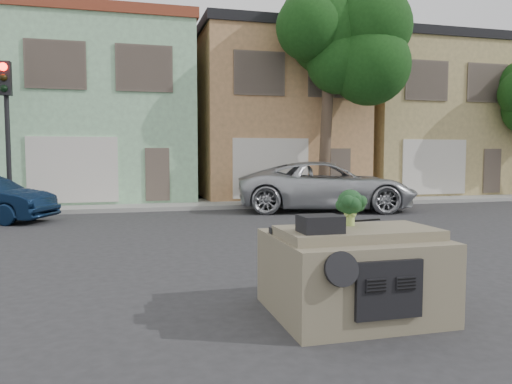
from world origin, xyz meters
name	(u,v)px	position (x,y,z in m)	size (l,w,h in m)	color
ground_plane	(280,263)	(0.00, 0.00, 0.00)	(120.00, 120.00, 0.00)	#303033
sidewalk	(198,204)	(0.00, 10.50, 0.07)	(40.00, 3.00, 0.15)	gray
townhouse_mint	(106,114)	(-3.50, 14.50, 3.77)	(7.20, 8.20, 7.55)	#97CE9E
townhouse_tan	(268,117)	(4.00, 14.50, 3.77)	(7.20, 8.20, 7.55)	tan
townhouse_beige	(406,120)	(11.50, 14.50, 3.77)	(7.20, 8.20, 7.55)	tan
silver_pickup	(326,210)	(4.24, 7.85, 0.00)	(2.90, 6.30, 1.75)	#B0B2B8
traffic_signal	(7,138)	(-6.50, 9.50, 2.55)	(0.40, 0.40, 5.10)	black
tree_near	(326,97)	(5.00, 9.80, 4.25)	(4.40, 4.00, 8.50)	#153E12
car_dashboard	(352,270)	(0.00, -3.00, 0.56)	(2.00, 1.80, 1.12)	#726952
instrument_hump	(320,224)	(-0.58, -3.35, 1.22)	(0.48, 0.38, 0.20)	black
wiper_arm	(359,221)	(0.28, -2.62, 1.13)	(0.70, 0.03, 0.02)	black
broccoli	(350,207)	(-0.01, -2.94, 1.36)	(0.39, 0.39, 0.47)	#16371A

